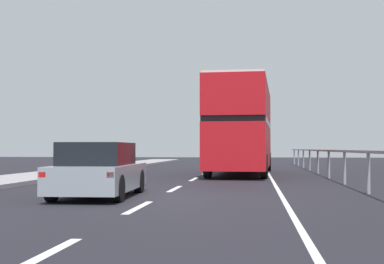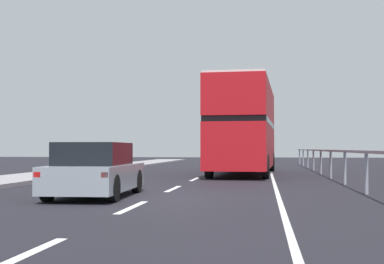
# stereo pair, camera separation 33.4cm
# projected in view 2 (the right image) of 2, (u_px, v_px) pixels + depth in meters

# --- Properties ---
(ground_plane) EXTENTS (75.52, 120.00, 0.10)m
(ground_plane) POSITION_uv_depth(u_px,v_px,m) (156.00, 198.00, 13.67)
(ground_plane) COLOR black
(lane_paint_markings) EXTENTS (3.27, 46.00, 0.01)m
(lane_paint_markings) POSITION_uv_depth(u_px,v_px,m) (243.00, 178.00, 21.83)
(lane_paint_markings) COLOR silver
(lane_paint_markings) RESTS_ON ground
(bridge_side_railing) EXTENTS (0.10, 42.00, 1.19)m
(bridge_side_railing) POSITION_uv_depth(u_px,v_px,m) (331.00, 155.00, 21.88)
(bridge_side_railing) COLOR gray
(bridge_side_railing) RESTS_ON ground
(double_decker_bus_red) EXTENTS (3.05, 10.56, 4.31)m
(double_decker_bus_red) POSITION_uv_depth(u_px,v_px,m) (244.00, 126.00, 25.48)
(double_decker_bus_red) COLOR #B01218
(double_decker_bus_red) RESTS_ON ground
(hatchback_car_near) EXTENTS (1.89, 4.13, 1.39)m
(hatchback_car_near) POSITION_uv_depth(u_px,v_px,m) (96.00, 171.00, 13.57)
(hatchback_car_near) COLOR gray
(hatchback_car_near) RESTS_ON ground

